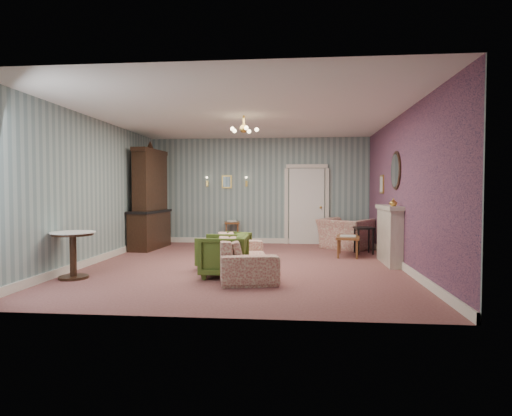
# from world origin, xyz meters

# --- Properties ---
(floor) EXTENTS (7.00, 7.00, 0.00)m
(floor) POSITION_xyz_m (0.00, 0.00, 0.00)
(floor) COLOR #88544F
(floor) RESTS_ON ground
(ceiling) EXTENTS (7.00, 7.00, 0.00)m
(ceiling) POSITION_xyz_m (0.00, 0.00, 2.90)
(ceiling) COLOR white
(ceiling) RESTS_ON ground
(wall_back) EXTENTS (6.00, 0.00, 6.00)m
(wall_back) POSITION_xyz_m (0.00, 3.50, 1.45)
(wall_back) COLOR slate
(wall_back) RESTS_ON ground
(wall_front) EXTENTS (6.00, 0.00, 6.00)m
(wall_front) POSITION_xyz_m (0.00, -3.50, 1.45)
(wall_front) COLOR slate
(wall_front) RESTS_ON ground
(wall_left) EXTENTS (0.00, 7.00, 7.00)m
(wall_left) POSITION_xyz_m (-3.00, 0.00, 1.45)
(wall_left) COLOR slate
(wall_left) RESTS_ON ground
(wall_right) EXTENTS (0.00, 7.00, 7.00)m
(wall_right) POSITION_xyz_m (3.00, 0.00, 1.45)
(wall_right) COLOR slate
(wall_right) RESTS_ON ground
(wall_right_floral) EXTENTS (0.00, 7.00, 7.00)m
(wall_right_floral) POSITION_xyz_m (2.98, 0.00, 1.45)
(wall_right_floral) COLOR #AD5668
(wall_right_floral) RESTS_ON ground
(door) EXTENTS (1.12, 0.12, 2.16)m
(door) POSITION_xyz_m (1.30, 3.46, 1.08)
(door) COLOR white
(door) RESTS_ON floor
(olive_chair_a) EXTENTS (0.72, 0.77, 0.78)m
(olive_chair_a) POSITION_xyz_m (-0.20, -1.17, 0.39)
(olive_chair_a) COLOR #496322
(olive_chair_a) RESTS_ON floor
(olive_chair_b) EXTENTS (0.79, 0.82, 0.67)m
(olive_chair_b) POSITION_xyz_m (-0.42, -0.46, 0.33)
(olive_chair_b) COLOR #496322
(olive_chair_b) RESTS_ON floor
(olive_chair_c) EXTENTS (0.78, 0.80, 0.66)m
(olive_chair_c) POSITION_xyz_m (-0.32, 0.46, 0.33)
(olive_chair_c) COLOR #496322
(olive_chair_c) RESTS_ON floor
(sofa_chintz) EXTENTS (1.11, 2.36, 0.89)m
(sofa_chintz) POSITION_xyz_m (0.12, -0.86, 0.44)
(sofa_chintz) COLOR #9A413E
(sofa_chintz) RESTS_ON floor
(wingback_chair) EXTENTS (1.38, 1.30, 1.01)m
(wingback_chair) POSITION_xyz_m (2.25, 2.55, 0.51)
(wingback_chair) COLOR #9A413E
(wingback_chair) RESTS_ON floor
(dresser) EXTENTS (0.67, 1.62, 2.63)m
(dresser) POSITION_xyz_m (-2.64, 2.15, 1.32)
(dresser) COLOR black
(dresser) RESTS_ON floor
(fireplace) EXTENTS (0.30, 1.40, 1.16)m
(fireplace) POSITION_xyz_m (2.86, 0.40, 0.58)
(fireplace) COLOR beige
(fireplace) RESTS_ON floor
(mantel_vase) EXTENTS (0.15, 0.15, 0.15)m
(mantel_vase) POSITION_xyz_m (2.84, 0.00, 1.23)
(mantel_vase) COLOR gold
(mantel_vase) RESTS_ON fireplace
(oval_mirror) EXTENTS (0.04, 0.76, 0.84)m
(oval_mirror) POSITION_xyz_m (2.96, 0.40, 1.85)
(oval_mirror) COLOR white
(oval_mirror) RESTS_ON wall_right
(framed_print) EXTENTS (0.04, 0.34, 0.42)m
(framed_print) POSITION_xyz_m (2.97, 1.75, 1.60)
(framed_print) COLOR gold
(framed_print) RESTS_ON wall_right
(coffee_table) EXTENTS (0.61, 0.94, 0.45)m
(coffee_table) POSITION_xyz_m (2.16, 1.33, 0.23)
(coffee_table) COLOR brown
(coffee_table) RESTS_ON floor
(side_table_black) EXTENTS (0.46, 0.46, 0.62)m
(side_table_black) POSITION_xyz_m (2.56, 1.66, 0.31)
(side_table_black) COLOR black
(side_table_black) RESTS_ON floor
(pedestal_table) EXTENTS (0.85, 0.85, 0.78)m
(pedestal_table) POSITION_xyz_m (-2.65, -1.55, 0.39)
(pedestal_table) COLOR black
(pedestal_table) RESTS_ON floor
(nesting_table) EXTENTS (0.48, 0.57, 0.67)m
(nesting_table) POSITION_xyz_m (-0.71, 3.15, 0.33)
(nesting_table) COLOR brown
(nesting_table) RESTS_ON floor
(gilt_mirror_back) EXTENTS (0.28, 0.06, 0.36)m
(gilt_mirror_back) POSITION_xyz_m (-0.90, 3.46, 1.70)
(gilt_mirror_back) COLOR gold
(gilt_mirror_back) RESTS_ON wall_back
(sconce_left) EXTENTS (0.16, 0.12, 0.30)m
(sconce_left) POSITION_xyz_m (-1.45, 3.44, 1.70)
(sconce_left) COLOR gold
(sconce_left) RESTS_ON wall_back
(sconce_right) EXTENTS (0.16, 0.12, 0.30)m
(sconce_right) POSITION_xyz_m (-0.35, 3.44, 1.70)
(sconce_right) COLOR gold
(sconce_right) RESTS_ON wall_back
(chandelier) EXTENTS (0.56, 0.56, 0.36)m
(chandelier) POSITION_xyz_m (0.00, 0.00, 2.63)
(chandelier) COLOR gold
(chandelier) RESTS_ON ceiling
(burgundy_cushion) EXTENTS (0.41, 0.28, 0.39)m
(burgundy_cushion) POSITION_xyz_m (2.20, 2.40, 0.48)
(burgundy_cushion) COLOR maroon
(burgundy_cushion) RESTS_ON wingback_chair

